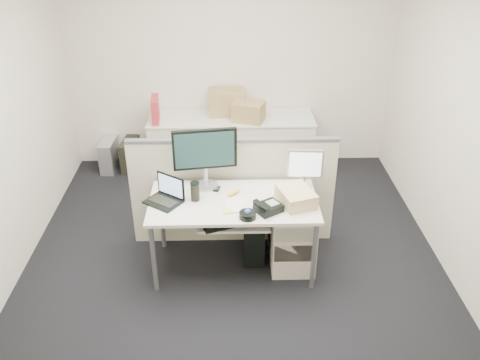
{
  "coord_description": "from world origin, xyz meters",
  "views": [
    {
      "loc": [
        -0.04,
        -3.85,
        3.1
      ],
      "look_at": [
        0.06,
        0.15,
        0.86
      ],
      "focal_mm": 38.0,
      "sensor_mm": 36.0,
      "label": 1
    }
  ],
  "objects_px": {
    "desk_phone": "(269,208)",
    "monitor_main": "(205,159)",
    "desk": "(233,207)",
    "laptop": "(162,192)"
  },
  "relations": [
    {
      "from": "laptop",
      "to": "desk_phone",
      "type": "xyz_separation_m",
      "value": [
        0.92,
        -0.16,
        -0.08
      ]
    },
    {
      "from": "desk",
      "to": "desk_phone",
      "type": "height_order",
      "value": "desk_phone"
    },
    {
      "from": "desk",
      "to": "desk_phone",
      "type": "relative_size",
      "value": 7.06
    },
    {
      "from": "desk_phone",
      "to": "monitor_main",
      "type": "bearing_deg",
      "value": 109.64
    },
    {
      "from": "monitor_main",
      "to": "desk_phone",
      "type": "distance_m",
      "value": 0.75
    },
    {
      "from": "desk",
      "to": "desk_phone",
      "type": "xyz_separation_m",
      "value": [
        0.3,
        -0.18,
        0.1
      ]
    },
    {
      "from": "desk_phone",
      "to": "laptop",
      "type": "bearing_deg",
      "value": 138.19
    },
    {
      "from": "monitor_main",
      "to": "desk_phone",
      "type": "bearing_deg",
      "value": -46.56
    },
    {
      "from": "desk",
      "to": "laptop",
      "type": "relative_size",
      "value": 4.95
    },
    {
      "from": "laptop",
      "to": "desk",
      "type": "bearing_deg",
      "value": 37.18
    }
  ]
}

